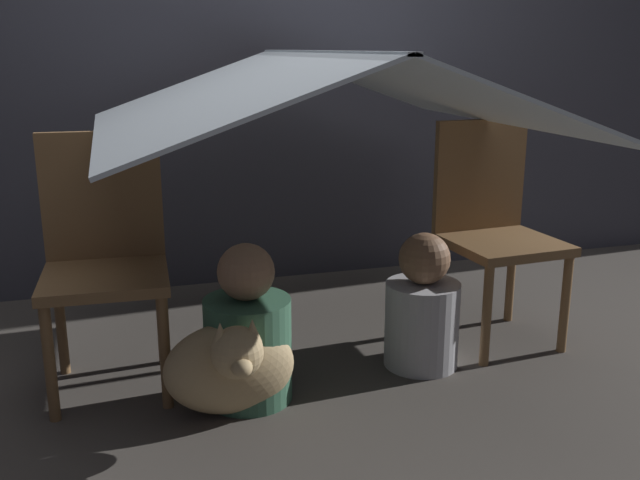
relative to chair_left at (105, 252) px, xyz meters
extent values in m
plane|color=#47423D|center=(0.74, -0.29, -0.47)|extent=(8.80, 8.80, 0.00)
cube|color=#3D3D47|center=(0.74, 1.01, 0.78)|extent=(7.00, 0.05, 2.50)
cylinder|color=brown|center=(-0.19, -0.25, -0.28)|extent=(0.04, 0.04, 0.39)
cylinder|color=brown|center=(0.17, -0.26, -0.28)|extent=(0.04, 0.04, 0.39)
cylinder|color=brown|center=(-0.17, 0.11, -0.28)|extent=(0.04, 0.04, 0.39)
cylinder|color=brown|center=(0.18, 0.09, -0.28)|extent=(0.04, 0.04, 0.39)
cube|color=brown|center=(0.00, -0.08, -0.07)|extent=(0.42, 0.42, 0.04)
cube|color=brown|center=(0.00, 0.11, 0.18)|extent=(0.41, 0.05, 0.45)
cylinder|color=brown|center=(1.33, -0.27, -0.28)|extent=(0.04, 0.04, 0.39)
cylinder|color=brown|center=(1.68, -0.24, -0.28)|extent=(0.04, 0.04, 0.39)
cylinder|color=brown|center=(1.30, 0.09, -0.28)|extent=(0.04, 0.04, 0.39)
cylinder|color=brown|center=(1.65, 0.11, -0.28)|extent=(0.04, 0.04, 0.39)
cube|color=brown|center=(1.49, -0.08, -0.07)|extent=(0.44, 0.44, 0.04)
cube|color=brown|center=(1.48, 0.11, 0.18)|extent=(0.41, 0.06, 0.45)
cube|color=silver|center=(0.37, -0.08, 0.53)|extent=(0.75, 1.57, 0.27)
cube|color=silver|center=(1.12, -0.08, 0.53)|extent=(0.75, 1.57, 0.27)
cube|color=silver|center=(0.74, -0.08, 0.66)|extent=(0.04, 1.57, 0.01)
cylinder|color=#38664C|center=(0.44, -0.27, -0.30)|extent=(0.29, 0.29, 0.35)
sphere|color=#9E7556|center=(0.44, -0.27, -0.03)|extent=(0.19, 0.19, 0.19)
cylinder|color=#B2B2B7|center=(1.10, -0.19, -0.31)|extent=(0.27, 0.27, 0.32)
sphere|color=brown|center=(1.10, -0.19, -0.06)|extent=(0.19, 0.19, 0.19)
ellipsoid|color=tan|center=(0.36, -0.35, -0.32)|extent=(0.42, 0.22, 0.30)
sphere|color=tan|center=(0.36, -0.51, -0.20)|extent=(0.16, 0.16, 0.16)
ellipsoid|color=tan|center=(0.36, -0.58, -0.21)|extent=(0.06, 0.08, 0.06)
cone|color=tan|center=(0.31, -0.51, -0.13)|extent=(0.06, 0.06, 0.07)
cone|color=tan|center=(0.41, -0.51, -0.13)|extent=(0.06, 0.06, 0.07)
camera|label=1|loc=(0.05, -2.44, 0.67)|focal=40.00mm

